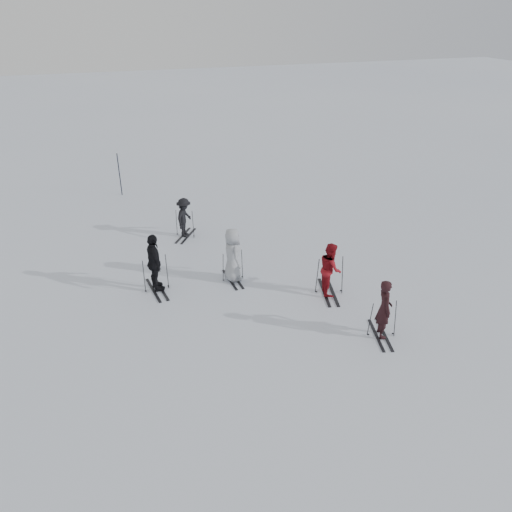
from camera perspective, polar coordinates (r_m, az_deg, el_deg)
The scene contains 12 objects.
ground at distance 16.41m, azimuth 1.10°, elevation -4.63°, with size 120.00×120.00×0.00m, color silver.
skier_near_dark at distance 14.58m, azimuth 14.43°, elevation -5.94°, with size 0.65×0.43×1.79m, color black.
skier_red at distance 16.34m, azimuth 8.49°, elevation -1.50°, with size 0.86×0.67×1.77m, color maroon.
skier_grey at distance 16.92m, azimuth -2.71°, elevation 0.07°, with size 0.92×0.60×1.89m, color #9B9EA4.
skier_uphill_left at distance 16.60m, azimuth -11.52°, elevation -0.86°, with size 1.17×0.49×1.99m, color black.
skier_uphill_far at distance 20.41m, azimuth -8.19°, elevation 4.33°, with size 1.04×0.60×1.61m, color black.
skis_near_dark at distance 14.75m, azimuth 14.29°, elevation -6.93°, with size 0.86×1.62×1.18m, color black, non-canonical shape.
skis_red at distance 16.45m, azimuth 8.44°, elevation -2.14°, with size 0.98×1.86×1.35m, color black, non-canonical shape.
skis_grey at distance 17.10m, azimuth -2.68°, elevation -1.07°, with size 0.81×1.53×1.12m, color black, non-canonical shape.
skis_uphill_left at distance 16.77m, azimuth -11.41°, elevation -1.96°, with size 0.92×1.73×1.26m, color black, non-canonical shape.
skis_uphill_far at distance 20.49m, azimuth -8.15°, elevation 3.76°, with size 0.85×1.61×1.17m, color black, non-canonical shape.
piste_marker at distance 25.58m, azimuth -15.33°, elevation 8.99°, with size 0.05×0.05×2.09m, color black.
Camera 1 is at (-4.67, -13.12, 8.69)m, focal length 35.00 mm.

